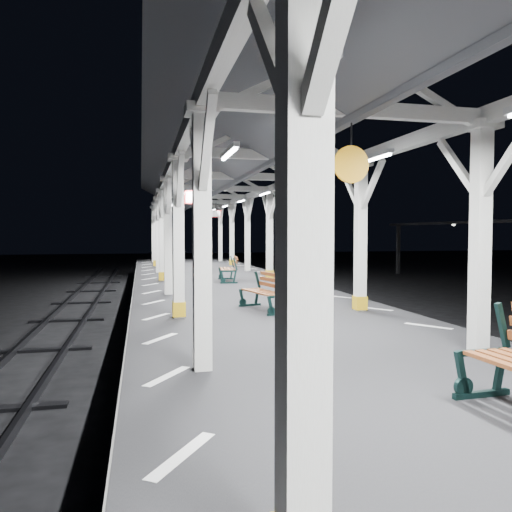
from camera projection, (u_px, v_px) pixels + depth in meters
name	position (u px, v px, depth m)	size (l,w,h in m)	color
ground	(303.00, 388.00, 8.76)	(120.00, 120.00, 0.00)	black
platform	(303.00, 360.00, 8.74)	(6.00, 50.00, 1.00)	black
hazard_stripes_left	(160.00, 339.00, 8.17)	(1.00, 48.00, 0.01)	silver
hazard_stripes_right	(428.00, 326.00, 9.27)	(1.00, 48.00, 0.01)	silver
canopy	(304.00, 127.00, 8.54)	(5.40, 49.00, 4.65)	silver
bench_mid	(267.00, 291.00, 11.18)	(0.88, 1.62, 0.83)	black
bench_far	(230.00, 268.00, 17.86)	(0.80, 1.71, 0.90)	black
bench_extra	(206.00, 262.00, 22.58)	(0.94, 1.60, 0.82)	black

